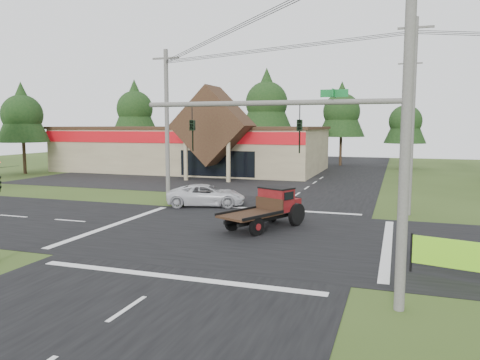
% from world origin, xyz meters
% --- Properties ---
extents(ground, '(120.00, 120.00, 0.00)m').
position_xyz_m(ground, '(0.00, 0.00, 0.00)').
color(ground, '#2E4017').
rests_on(ground, ground).
extents(road_ns, '(12.00, 120.00, 0.02)m').
position_xyz_m(road_ns, '(0.00, 0.00, 0.01)').
color(road_ns, black).
rests_on(road_ns, ground).
extents(road_ew, '(120.00, 12.00, 0.02)m').
position_xyz_m(road_ew, '(0.00, 0.00, 0.01)').
color(road_ew, black).
rests_on(road_ew, ground).
extents(parking_apron, '(28.00, 14.00, 0.02)m').
position_xyz_m(parking_apron, '(-14.00, 19.00, 0.01)').
color(parking_apron, black).
rests_on(parking_apron, ground).
extents(cvs_building, '(30.40, 18.20, 9.19)m').
position_xyz_m(cvs_building, '(-15.70, 29.57, 2.78)').
color(cvs_building, gray).
rests_on(cvs_building, ground).
extents(traffic_signal_mast, '(8.12, 0.24, 7.00)m').
position_xyz_m(traffic_signal_mast, '(5.82, -7.50, 4.43)').
color(traffic_signal_mast, '#595651').
rests_on(traffic_signal_mast, ground).
extents(utility_pole_nr, '(2.00, 0.30, 11.00)m').
position_xyz_m(utility_pole_nr, '(7.50, -7.50, 5.64)').
color(utility_pole_nr, '#595651').
rests_on(utility_pole_nr, ground).
extents(utility_pole_nw, '(2.00, 0.30, 10.50)m').
position_xyz_m(utility_pole_nw, '(-8.00, 8.00, 5.39)').
color(utility_pole_nw, '#595651').
rests_on(utility_pole_nw, ground).
extents(utility_pole_ne, '(2.00, 0.30, 11.50)m').
position_xyz_m(utility_pole_ne, '(8.00, 8.00, 5.89)').
color(utility_pole_ne, '#595651').
rests_on(utility_pole_ne, ground).
extents(utility_pole_n, '(2.00, 0.30, 11.20)m').
position_xyz_m(utility_pole_n, '(8.00, 22.00, 5.74)').
color(utility_pole_n, '#595651').
rests_on(utility_pole_n, ground).
extents(tree_row_a, '(6.72, 6.72, 12.12)m').
position_xyz_m(tree_row_a, '(-30.00, 40.00, 8.05)').
color(tree_row_a, '#332316').
rests_on(tree_row_a, ground).
extents(tree_row_b, '(5.60, 5.60, 10.10)m').
position_xyz_m(tree_row_b, '(-20.00, 42.00, 6.70)').
color(tree_row_b, '#332316').
rests_on(tree_row_b, ground).
extents(tree_row_c, '(7.28, 7.28, 13.13)m').
position_xyz_m(tree_row_c, '(-10.00, 41.00, 8.72)').
color(tree_row_c, '#332316').
rests_on(tree_row_c, ground).
extents(tree_row_d, '(6.16, 6.16, 11.11)m').
position_xyz_m(tree_row_d, '(0.00, 42.00, 7.38)').
color(tree_row_d, '#332316').
rests_on(tree_row_d, ground).
extents(tree_row_e, '(5.04, 5.04, 9.09)m').
position_xyz_m(tree_row_e, '(8.00, 40.00, 6.03)').
color(tree_row_e, '#332316').
rests_on(tree_row_e, ground).
extents(tree_side_w, '(5.60, 5.60, 10.10)m').
position_xyz_m(tree_side_w, '(-32.00, 20.00, 6.70)').
color(tree_side_w, '#332316').
rests_on(tree_side_w, ground).
extents(antique_flatbed_truck, '(3.89, 5.40, 2.12)m').
position_xyz_m(antique_flatbed_truck, '(0.83, 1.59, 1.06)').
color(antique_flatbed_truck, '#560C0D').
rests_on(antique_flatbed_truck, ground).
extents(roadside_banner, '(4.13, 1.10, 1.44)m').
position_xyz_m(roadside_banner, '(9.90, -4.09, 0.72)').
color(roadside_banner, '#7DDA1D').
rests_on(roadside_banner, ground).
extents(white_pickup, '(5.63, 3.86, 1.43)m').
position_xyz_m(white_pickup, '(-4.69, 7.08, 0.72)').
color(white_pickup, silver).
rests_on(white_pickup, ground).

